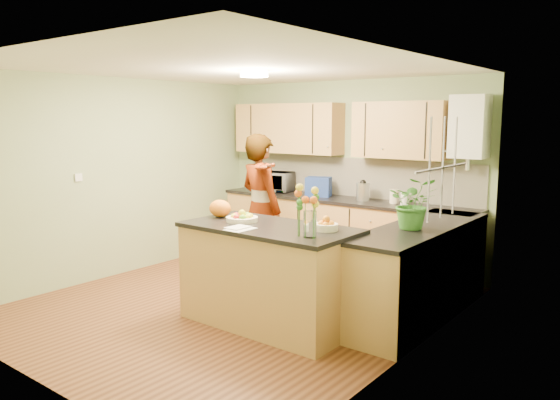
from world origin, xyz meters
The scene contains 28 objects.
floor centered at (0.00, 0.00, 0.00)m, with size 4.50×4.50×0.00m, color #512A17.
ceiling centered at (0.00, 0.00, 2.50)m, with size 4.00×4.50×0.02m, color silver.
wall_back centered at (0.00, 2.25, 1.25)m, with size 4.00×0.02×2.50m, color #8A9F71.
wall_front centered at (0.00, -2.25, 1.25)m, with size 4.00×0.02×2.50m, color #8A9F71.
wall_left centered at (-2.00, 0.00, 1.25)m, with size 0.02×4.50×2.50m, color #8A9F71.
wall_right centered at (2.00, 0.00, 1.25)m, with size 0.02×4.50×2.50m, color #8A9F71.
back_counter centered at (0.10, 1.95, 0.47)m, with size 3.64×0.62×0.94m.
right_counter centered at (1.70, 0.85, 0.47)m, with size 0.62×2.24×0.94m.
splashback centered at (0.10, 2.23, 1.20)m, with size 3.60×0.02×0.52m, color white.
upper_cabinets centered at (-0.18, 2.08, 1.85)m, with size 3.20×0.34×0.70m.
boiler centered at (1.70, 2.09, 1.90)m, with size 0.40×0.30×0.86m.
window_right centered at (1.99, 0.60, 1.55)m, with size 0.01×1.30×1.05m.
light_switch centered at (-1.99, -0.60, 1.30)m, with size 0.02×0.09×0.09m, color white.
ceiling_lamp centered at (0.00, 0.30, 2.46)m, with size 0.30×0.30×0.07m.
peninsula_island centered at (0.62, -0.22, 0.49)m, with size 1.70×0.87×0.98m.
fruit_dish centered at (0.27, -0.22, 1.02)m, with size 0.32×0.32×0.11m.
orange_bowl centered at (1.17, -0.07, 1.03)m, with size 0.22×0.22×0.13m.
flower_vase centered at (1.22, -0.40, 1.31)m, with size 0.27×0.27×0.50m.
orange_bag centered at (-0.08, -0.17, 1.07)m, with size 0.24×0.20×0.18m, color orange.
papers centered at (0.52, -0.52, 0.98)m, with size 0.20×0.27×0.01m, color white.
violinist centered at (-0.34, 0.80, 0.91)m, with size 0.66×0.43×1.81m, color #DF9E88.
violin centered at (-0.14, 0.58, 1.45)m, with size 0.64×0.25×0.13m, color #570F05, non-canonical shape.
microwave centered at (-1.05, 1.96, 1.08)m, with size 0.51×0.35×0.29m, color white.
blue_box centered at (-0.27, 1.94, 1.07)m, with size 0.33×0.24×0.26m, color navy.
kettle centered at (0.40, 1.97, 1.07)m, with size 0.17×0.17×0.31m.
jar_cream centered at (0.83, 2.00, 1.03)m, with size 0.11×0.11×0.18m, color #F5E5C4.
jar_white centered at (1.00, 1.95, 1.02)m, with size 0.10×0.10×0.16m, color white.
potted_plant centered at (1.70, 0.65, 1.19)m, with size 0.45×0.39×0.51m, color #347627.
Camera 1 is at (3.86, -4.19, 2.00)m, focal length 35.00 mm.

